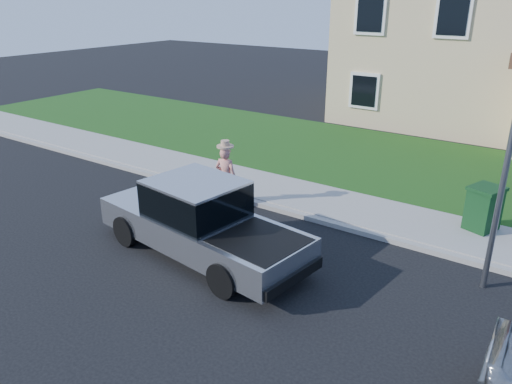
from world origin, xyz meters
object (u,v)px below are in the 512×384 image
at_px(trash_bin, 484,208).
at_px(street_lamp, 508,156).
at_px(pickup_truck, 200,222).
at_px(woman, 226,176).

bearing_deg(trash_bin, street_lamp, -57.51).
xyz_separation_m(trash_bin, street_lamp, (0.59, -2.47, 2.04)).
relative_size(pickup_truck, trash_bin, 5.04).
distance_m(pickup_truck, woman, 2.72).
xyz_separation_m(pickup_truck, woman, (-1.20, 2.44, 0.08)).
bearing_deg(street_lamp, pickup_truck, -159.78).
height_order(trash_bin, street_lamp, street_lamp).
height_order(woman, street_lamp, street_lamp).
distance_m(woman, street_lamp, 6.91).
height_order(pickup_truck, woman, woman).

